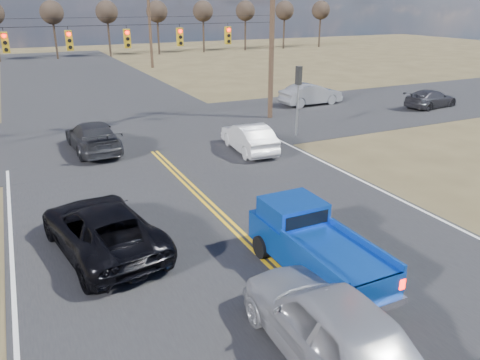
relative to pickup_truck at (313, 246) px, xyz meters
name	(u,v)px	position (x,y,z in m)	size (l,w,h in m)	color
ground	(306,298)	(-0.80, -0.92, -0.88)	(160.00, 160.00, 0.00)	brown
road_main	(180,176)	(-0.80, 9.08, -0.88)	(14.00, 120.00, 0.02)	#28282B
road_cross	(135,133)	(-0.80, 17.08, -0.88)	(120.00, 12.00, 0.02)	#28282B
signal_gantry	(138,43)	(-0.30, 16.87, 4.18)	(19.60, 4.83, 10.00)	#473323
utility_poles	(132,41)	(-0.80, 16.08, 4.35)	(19.60, 58.32, 10.00)	#473323
treeline	(97,24)	(-0.80, 26.04, 4.82)	(87.00, 117.80, 7.40)	#33261C
pickup_truck	(313,246)	(0.00, 0.00, 0.00)	(1.97, 4.85, 1.82)	black
silver_suv	(331,326)	(-1.60, -3.01, 0.00)	(2.08, 5.16, 1.76)	#A8A9B0
black_suv	(102,228)	(-5.02, 3.87, -0.12)	(2.53, 5.50, 1.53)	black
white_car_queue	(249,137)	(3.62, 11.11, -0.16)	(1.53, 4.39, 1.45)	white
dgrey_car_queue	(93,137)	(-3.52, 14.58, -0.12)	(2.12, 5.22, 1.52)	#313135
cross_car_east_near	(311,94)	(12.96, 19.44, -0.10)	(4.74, 1.65, 1.56)	gray
cross_car_east_far	(431,99)	(20.19, 14.84, -0.24)	(4.43, 1.80, 1.29)	#313035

